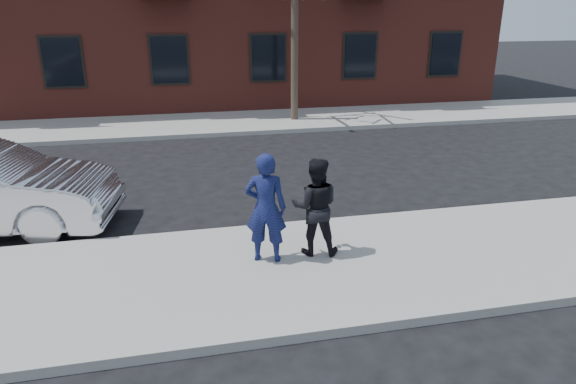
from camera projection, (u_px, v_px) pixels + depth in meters
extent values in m
plane|color=black|center=(176.00, 281.00, 8.22)|extent=(100.00, 100.00, 0.00)
cube|color=gray|center=(176.00, 284.00, 7.97)|extent=(50.00, 3.50, 0.15)
cube|color=#999691|center=(175.00, 236.00, 9.62)|extent=(50.00, 0.10, 0.15)
cube|color=gray|center=(171.00, 125.00, 18.51)|extent=(50.00, 3.50, 0.15)
cube|color=#999691|center=(172.00, 137.00, 16.86)|extent=(50.00, 0.10, 0.15)
cube|color=black|center=(268.00, 58.00, 20.12)|extent=(1.30, 0.06, 1.70)
cube|color=black|center=(445.00, 54.00, 21.66)|extent=(1.30, 0.06, 1.70)
cylinder|color=#3A2C22|center=(294.00, 61.00, 18.45)|extent=(0.26, 0.26, 4.20)
imported|color=navy|center=(266.00, 208.00, 8.29)|extent=(0.77, 0.61, 1.85)
cube|color=black|center=(264.00, 181.00, 8.36)|extent=(0.10, 0.14, 0.08)
imported|color=black|center=(315.00, 207.00, 8.56)|extent=(0.95, 0.82, 1.68)
cube|color=black|center=(306.00, 190.00, 8.65)|extent=(0.08, 0.14, 0.06)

